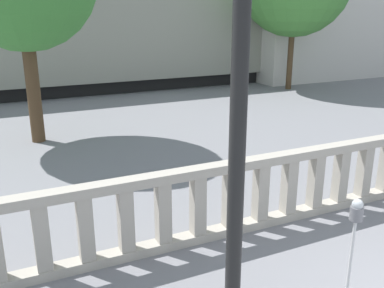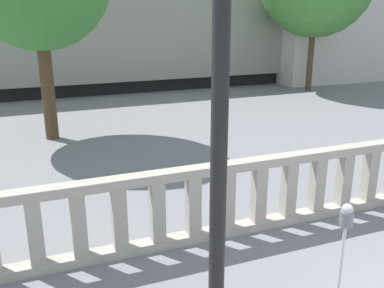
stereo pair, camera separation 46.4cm
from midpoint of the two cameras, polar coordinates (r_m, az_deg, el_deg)
name	(u,v)px [view 1 (the left image)]	position (r m, az deg, el deg)	size (l,w,h in m)	color
balustrade	(289,186)	(7.30, 11.02, -5.59)	(15.44, 0.24, 1.21)	#ADA599
lamppost	(242,10)	(4.14, 3.34, 17.41)	(0.42, 0.42, 6.14)	black
parking_meter	(356,220)	(5.44, 18.69, -9.63)	(0.16, 0.16, 1.31)	silver
train_near	(122,42)	(19.74, -9.97, 13.29)	(22.25, 3.08, 4.55)	black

